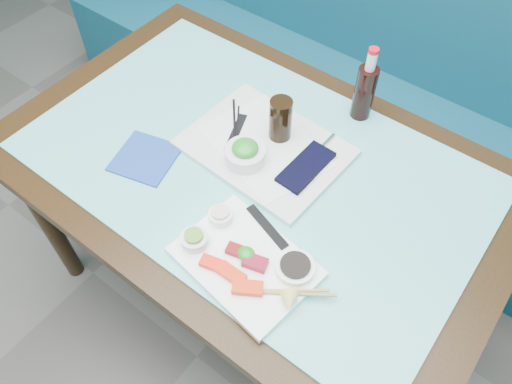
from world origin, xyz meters
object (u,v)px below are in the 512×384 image
Objects in this scene: blue_napkin at (145,158)px; cola_glass at (280,119)px; seaweed_bowl at (245,155)px; cola_bottle_body at (364,93)px; sashimi_plate at (245,262)px; booth_bench at (377,101)px; dining_table at (253,184)px; serving_tray at (265,148)px.

cola_glass is at bearing 48.16° from blue_napkin.
blue_napkin is at bearing -131.84° from cola_glass.
seaweed_bowl is 0.66× the size of cola_bottle_body.
sashimi_plate is 2.89× the size of seaweed_bowl.
blue_napkin is at bearing -103.68° from booth_bench.
booth_bench is 27.47× the size of seaweed_bowl.
dining_table is 8.87× the size of blue_napkin.
dining_table is at bearing -111.53° from cola_bottle_body.
cola_glass is at bearing -89.51° from booth_bench.
booth_bench reaches higher than cola_glass.
serving_tray is 0.08m from seaweed_bowl.
cola_glass is (-0.17, 0.37, 0.07)m from sashimi_plate.
booth_bench reaches higher than blue_napkin.
sashimi_plate is 2.00× the size of blue_napkin.
dining_table is at bearing -90.00° from booth_bench.
booth_bench is 23.41× the size of cola_glass.
booth_bench reaches higher than seaweed_bowl.
sashimi_plate is 0.74× the size of serving_tray.
sashimi_plate is at bearing -12.20° from blue_napkin.
booth_bench is at bearing 92.79° from serving_tray.
cola_glass is at bearing 86.87° from dining_table.
sashimi_plate is at bearing -57.46° from serving_tray.
sashimi_plate is (0.17, -0.26, 0.10)m from dining_table.
serving_tray is (-0.00, -0.78, 0.39)m from booth_bench.
seaweed_bowl is (-0.01, -0.02, 0.13)m from dining_table.
seaweed_bowl is 0.39m from cola_bottle_body.
sashimi_plate is at bearing -51.96° from seaweed_bowl.
dining_table is at bearing -93.13° from cola_glass.
blue_napkin is (-0.25, -0.28, -0.08)m from cola_glass.
serving_tray is at bearing 127.21° from sashimi_plate.
cola_glass is (0.01, 0.05, 0.07)m from serving_tray.
sashimi_plate is 0.36m from serving_tray.
dining_table is 10.93× the size of cola_glass.
cola_glass reaches higher than blue_napkin.
serving_tray is 3.33× the size of cola_glass.
sashimi_plate is 0.31m from seaweed_bowl.
seaweed_bowl is at bearing -130.67° from dining_table.
cola_glass is (0.01, -0.73, 0.46)m from booth_bench.
cola_bottle_body is at bearing 101.60° from sashimi_plate.
cola_glass is 0.26m from cola_bottle_body.
booth_bench is 9.49× the size of sashimi_plate.
sashimi_plate is at bearing -55.78° from dining_table.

